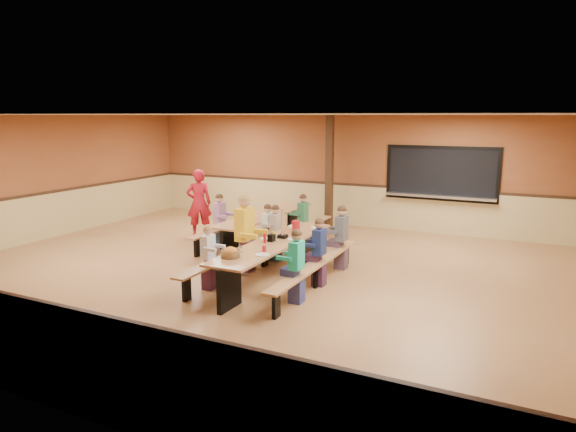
% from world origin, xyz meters
% --- Properties ---
extents(ground, '(12.00, 12.00, 0.00)m').
position_xyz_m(ground, '(0.00, 0.00, 0.00)').
color(ground, brown).
rests_on(ground, ground).
extents(room_envelope, '(12.04, 10.04, 3.02)m').
position_xyz_m(room_envelope, '(0.00, 0.00, 0.69)').
color(room_envelope, brown).
rests_on(room_envelope, ground).
extents(kitchen_pass_through, '(2.78, 0.28, 1.38)m').
position_xyz_m(kitchen_pass_through, '(2.60, 4.96, 1.49)').
color(kitchen_pass_through, black).
rests_on(kitchen_pass_through, ground).
extents(structural_post, '(0.18, 0.18, 3.00)m').
position_xyz_m(structural_post, '(-0.20, 4.40, 1.50)').
color(structural_post, black).
rests_on(structural_post, ground).
extents(cafeteria_table_main, '(1.91, 3.70, 0.74)m').
position_xyz_m(cafeteria_table_main, '(0.59, -0.28, 0.53)').
color(cafeteria_table_main, '#A06D3F').
rests_on(cafeteria_table_main, ground).
extents(cafeteria_table_second, '(1.91, 3.70, 0.74)m').
position_xyz_m(cafeteria_table_second, '(-0.85, 2.01, 0.53)').
color(cafeteria_table_second, '#A06D3F').
rests_on(cafeteria_table_second, ground).
extents(seated_child_white_left, '(0.33, 0.27, 1.13)m').
position_xyz_m(seated_child_white_left, '(-0.23, -1.19, 0.57)').
color(seated_child_white_left, white).
rests_on(seated_child_white_left, ground).
extents(seated_adult_yellow, '(0.51, 0.41, 1.49)m').
position_xyz_m(seated_adult_yellow, '(-0.23, 0.04, 0.74)').
color(seated_adult_yellow, yellow).
rests_on(seated_adult_yellow, ground).
extents(seated_child_grey_left, '(0.34, 0.28, 1.15)m').
position_xyz_m(seated_child_grey_left, '(-0.23, 0.99, 0.58)').
color(seated_child_grey_left, silver).
rests_on(seated_child_grey_left, ground).
extents(seated_child_teal_right, '(0.36, 0.30, 1.20)m').
position_xyz_m(seated_child_teal_right, '(1.42, -1.11, 0.60)').
color(seated_child_teal_right, '#1CAF8D').
rests_on(seated_child_teal_right, ground).
extents(seated_child_navy_right, '(0.37, 0.30, 1.21)m').
position_xyz_m(seated_child_navy_right, '(1.42, -0.17, 0.60)').
color(seated_child_navy_right, '#16214D').
rests_on(seated_child_navy_right, ground).
extents(seated_child_char_right, '(0.39, 0.32, 1.25)m').
position_xyz_m(seated_child_char_right, '(1.42, 0.96, 0.62)').
color(seated_child_char_right, '#44464D').
rests_on(seated_child_char_right, ground).
extents(seated_child_purple_sec, '(0.38, 0.31, 1.22)m').
position_xyz_m(seated_child_purple_sec, '(-1.67, 1.35, 0.61)').
color(seated_child_purple_sec, '#9B6390').
rests_on(seated_child_purple_sec, ground).
extents(seated_child_green_sec, '(0.36, 0.30, 1.19)m').
position_xyz_m(seated_child_green_sec, '(-0.02, 2.32, 0.60)').
color(seated_child_green_sec, '#2C6A44').
rests_on(seated_child_green_sec, ground).
extents(seated_child_tan_sec, '(0.34, 0.28, 1.16)m').
position_xyz_m(seated_child_tan_sec, '(-0.02, 0.94, 0.58)').
color(seated_child_tan_sec, '#A49585').
rests_on(seated_child_tan_sec, ground).
extents(standing_woman, '(0.73, 0.71, 1.69)m').
position_xyz_m(standing_woman, '(-2.74, 2.04, 0.84)').
color(standing_woman, '#A71320').
rests_on(standing_woman, ground).
extents(punch_pitcher, '(0.16, 0.16, 0.22)m').
position_xyz_m(punch_pitcher, '(0.60, 0.61, 0.85)').
color(punch_pitcher, red).
rests_on(punch_pitcher, cafeteria_table_main).
extents(chip_bowl, '(0.32, 0.32, 0.15)m').
position_xyz_m(chip_bowl, '(0.43, -1.51, 0.81)').
color(chip_bowl, orange).
rests_on(chip_bowl, cafeteria_table_main).
extents(napkin_dispenser, '(0.10, 0.14, 0.13)m').
position_xyz_m(napkin_dispenser, '(0.53, -0.28, 0.80)').
color(napkin_dispenser, black).
rests_on(napkin_dispenser, cafeteria_table_main).
extents(condiment_mustard, '(0.06, 0.06, 0.17)m').
position_xyz_m(condiment_mustard, '(0.54, -0.22, 0.82)').
color(condiment_mustard, yellow).
rests_on(condiment_mustard, cafeteria_table_main).
extents(condiment_ketchup, '(0.06, 0.06, 0.17)m').
position_xyz_m(condiment_ketchup, '(0.48, -0.44, 0.82)').
color(condiment_ketchup, '#B2140F').
rests_on(condiment_ketchup, cafeteria_table_main).
extents(table_paddle, '(0.16, 0.16, 0.56)m').
position_xyz_m(table_paddle, '(0.60, 0.04, 0.88)').
color(table_paddle, black).
rests_on(table_paddle, cafeteria_table_main).
extents(place_settings, '(0.65, 3.30, 0.11)m').
position_xyz_m(place_settings, '(0.59, -0.28, 0.80)').
color(place_settings, beige).
rests_on(place_settings, cafeteria_table_main).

